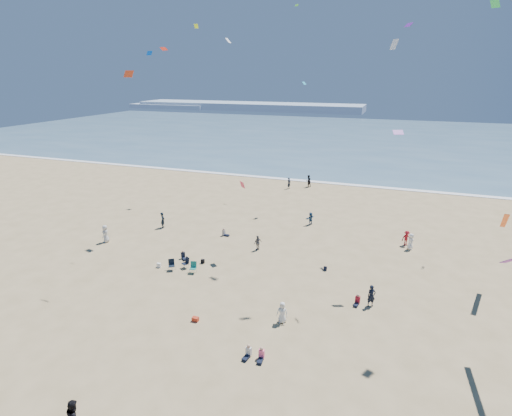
% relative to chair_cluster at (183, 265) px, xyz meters
% --- Properties ---
extents(ground, '(220.00, 220.00, 0.00)m').
position_rel_chair_cluster_xyz_m(ground, '(5.89, -11.10, -0.50)').
color(ground, tan).
rests_on(ground, ground).
extents(ocean, '(220.00, 100.00, 0.06)m').
position_rel_chair_cluster_xyz_m(ocean, '(5.89, 83.90, -0.47)').
color(ocean, '#476B84').
rests_on(ocean, ground).
extents(surf_line, '(220.00, 1.20, 0.08)m').
position_rel_chair_cluster_xyz_m(surf_line, '(5.89, 33.90, -0.46)').
color(surf_line, white).
rests_on(surf_line, ground).
extents(headland_far, '(110.00, 20.00, 3.20)m').
position_rel_chair_cluster_xyz_m(headland_far, '(-54.11, 158.90, 1.10)').
color(headland_far, '#7A8EA8').
rests_on(headland_far, ground).
extents(headland_near, '(40.00, 14.00, 2.00)m').
position_rel_chair_cluster_xyz_m(headland_near, '(-94.11, 153.90, 0.50)').
color(headland_near, '#7A8EA8').
rests_on(headland_near, ground).
extents(standing_flyers, '(30.09, 50.96, 1.95)m').
position_rel_chair_cluster_xyz_m(standing_flyers, '(6.76, 4.97, 0.36)').
color(standing_flyers, slate).
rests_on(standing_flyers, ground).
extents(seated_group, '(17.10, 17.86, 0.84)m').
position_rel_chair_cluster_xyz_m(seated_group, '(6.69, -1.35, -0.08)').
color(seated_group, silver).
rests_on(seated_group, ground).
extents(chair_cluster, '(2.77, 1.63, 1.00)m').
position_rel_chair_cluster_xyz_m(chair_cluster, '(0.00, 0.00, 0.00)').
color(chair_cluster, black).
rests_on(chair_cluster, ground).
extents(white_tote, '(0.35, 0.20, 0.40)m').
position_rel_chair_cluster_xyz_m(white_tote, '(-2.36, -0.19, -0.30)').
color(white_tote, white).
rests_on(white_tote, ground).
extents(black_backpack, '(0.30, 0.22, 0.38)m').
position_rel_chair_cluster_xyz_m(black_backpack, '(0.96, 1.85, -0.31)').
color(black_backpack, black).
rests_on(black_backpack, ground).
extents(cooler, '(0.45, 0.30, 0.30)m').
position_rel_chair_cluster_xyz_m(cooler, '(4.57, -6.41, -0.35)').
color(cooler, '#BA321A').
rests_on(cooler, ground).
extents(navy_bag, '(0.28, 0.18, 0.34)m').
position_rel_chair_cluster_xyz_m(navy_bag, '(11.75, 4.24, -0.33)').
color(navy_bag, black).
rests_on(navy_bag, ground).
extents(kites_aloft, '(41.54, 45.00, 30.10)m').
position_rel_chair_cluster_xyz_m(kites_aloft, '(16.49, 2.16, 13.25)').
color(kites_aloft, yellow).
rests_on(kites_aloft, ground).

